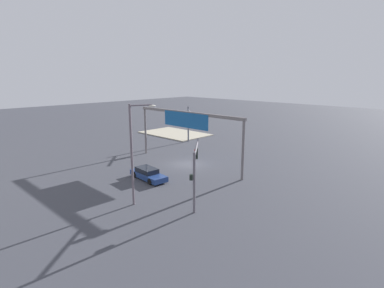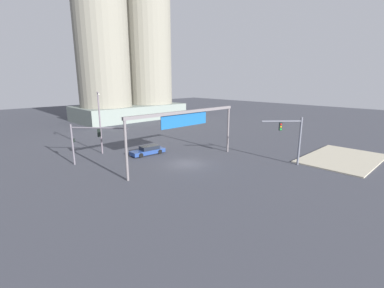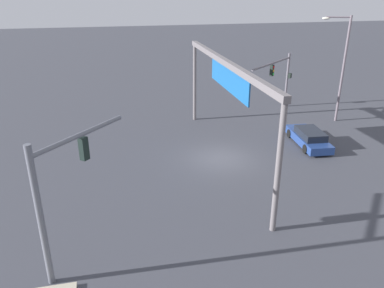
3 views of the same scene
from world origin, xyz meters
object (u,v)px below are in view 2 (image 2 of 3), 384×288
object	(u,v)px
streetlamp_curved_arm	(100,119)
sedan_car_approaching	(148,150)
traffic_signal_opposite_side	(86,137)
traffic_signal_near_corner	(292,134)

from	to	relation	value
streetlamp_curved_arm	sedan_car_approaching	distance (m)	7.82
traffic_signal_opposite_side	streetlamp_curved_arm	bearing A→B (deg)	94.26
traffic_signal_opposite_side	streetlamp_curved_arm	size ratio (longest dim) A/B	0.67
traffic_signal_near_corner	streetlamp_curved_arm	world-z (taller)	streetlamp_curved_arm
traffic_signal_near_corner	traffic_signal_opposite_side	distance (m)	24.71
streetlamp_curved_arm	traffic_signal_opposite_side	bearing A→B (deg)	-23.51
traffic_signal_near_corner	sedan_car_approaching	bearing A→B (deg)	-16.88
traffic_signal_near_corner	sedan_car_approaching	xyz separation A→B (m)	(-9.72, 16.00, -3.27)
traffic_signal_opposite_side	sedan_car_approaching	size ratio (longest dim) A/B	1.16
traffic_signal_near_corner	traffic_signal_opposite_side	bearing A→B (deg)	-2.23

